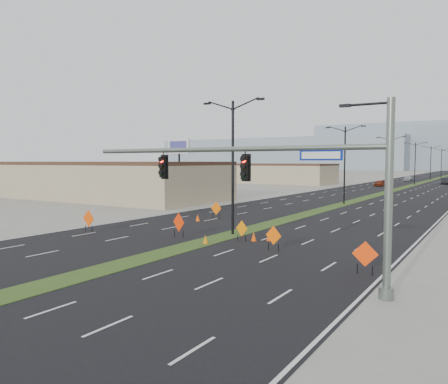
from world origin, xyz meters
The scene contains 28 objects.
ground centered at (0.00, 0.00, 0.00)m, with size 600.00×600.00×0.00m, color gray.
road_surface centered at (0.00, 100.00, 0.00)m, with size 25.00×400.00×0.02m, color black.
median_strip centered at (0.00, 100.00, 0.00)m, with size 2.00×400.00×0.04m, color #284418.
building_sw_near centered at (-35.00, 30.00, 2.50)m, with size 40.00×16.00×5.00m, color tan.
building_sw_far centered at (-32.00, 85.00, 2.25)m, with size 30.00×14.00×4.50m, color tan.
mesa_west centered at (-120.00, 280.00, 11.00)m, with size 180.00×50.00×22.00m, color #8698A6.
mesa_backdrop centered at (-30.00, 320.00, 16.00)m, with size 140.00×50.00×32.00m, color #8698A6.
signal_mast centered at (8.56, 2.00, 4.79)m, with size 16.30×0.60×8.00m.
streetlight_0 centered at (0.00, 12.00, 5.42)m, with size 5.15×0.24×10.02m.
streetlight_1 centered at (0.00, 40.00, 5.42)m, with size 5.15×0.24×10.02m.
streetlight_2 centered at (0.00, 68.00, 5.42)m, with size 5.15×0.24×10.02m.
streetlight_3 centered at (0.00, 96.00, 5.42)m, with size 5.15×0.24×10.02m.
streetlight_4 centered at (0.00, 124.00, 5.42)m, with size 5.15×0.24×10.02m.
streetlight_5 centered at (0.00, 152.00, 5.42)m, with size 5.15×0.24×10.02m.
car_left centered at (-5.38, 84.52, 0.70)m, with size 1.65×4.09×1.39m, color maroon.
car_mid centered at (5.93, 101.55, 0.78)m, with size 1.65×4.72×1.56m, color black.
car_far centered at (-4.73, 116.40, 0.68)m, with size 1.91×4.71×1.37m, color #9FA5A8.
construction_sign_0 centered at (-10.05, 6.93, 1.03)m, with size 1.31×0.11×1.75m.
construction_sign_1 centered at (-2.61, 8.76, 1.06)m, with size 1.30×0.46×1.80m.
construction_sign_2 centered at (-5.90, 18.72, 0.99)m, with size 1.26×0.19×1.69m.
construction_sign_3 centered at (2.00, 9.89, 0.85)m, with size 1.06×0.33×1.45m.
construction_sign_4 centered at (5.25, 8.16, 0.91)m, with size 1.15×0.27×1.55m.
construction_sign_5 centered at (11.50, 5.37, 0.97)m, with size 1.23×0.25×1.65m.
cone_0 centered at (0.45, 7.74, 0.31)m, with size 0.38×0.38×0.63m, color orange.
cone_1 centered at (3.51, 11.09, 0.33)m, with size 0.40×0.40×0.66m, color #EB4404.
cone_2 centered at (2.64, 10.43, 0.32)m, with size 0.38×0.38×0.64m, color #EE4D05.
cone_3 centered at (-6.53, 16.57, 0.33)m, with size 0.39×0.39×0.65m, color #FF5705.
pole_sign_west centered at (-15.85, 25.78, 6.64)m, with size 2.70×0.93×8.23m.
Camera 1 is at (16.83, -15.97, 5.51)m, focal length 35.00 mm.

